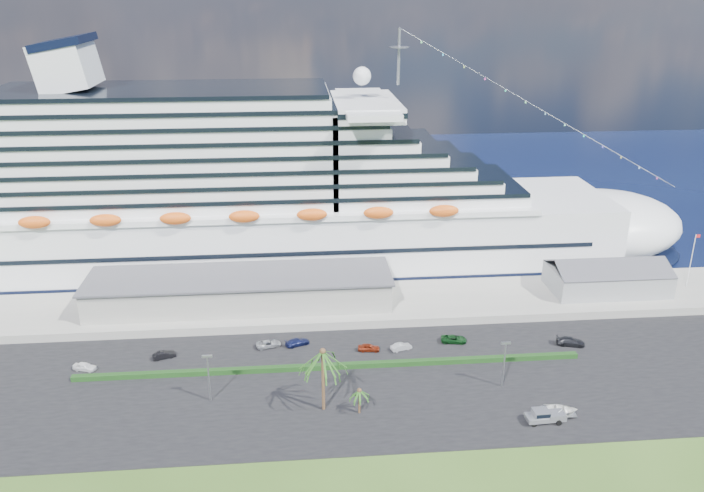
{
  "coord_description": "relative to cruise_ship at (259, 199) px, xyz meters",
  "views": [
    {
      "loc": [
        -13.66,
        -87.71,
        62.86
      ],
      "look_at": [
        -3.2,
        30.0,
        17.5
      ],
      "focal_mm": 35.0,
      "sensor_mm": 36.0,
      "label": 1
    }
  ],
  "objects": [
    {
      "name": "water",
      "position": [
        21.53,
        66.0,
        -16.68
      ],
      "size": [
        420.0,
        160.0,
        0.02
      ],
      "primitive_type": "cube",
      "color": "black",
      "rests_on": "ground"
    },
    {
      "name": "parked_car_2",
      "position": [
        2.41,
        -39.35,
        -15.94
      ],
      "size": [
        4.92,
        3.19,
        1.26
      ],
      "primitive_type": "imported",
      "rotation": [
        0.0,
        0.0,
        1.83
      ],
      "color": "#9DA0A6",
      "rests_on": "asphalt_lot"
    },
    {
      "name": "parked_car_5",
      "position": [
        26.61,
        -42.62,
        -15.93
      ],
      "size": [
        4.18,
        2.55,
        1.3
      ],
      "primitive_type": "imported",
      "rotation": [
        0.0,
        0.0,
        1.89
      ],
      "color": "#B0B2B7",
      "rests_on": "asphalt_lot"
    },
    {
      "name": "parked_car_7",
      "position": [
        58.14,
        -43.65,
        -15.82
      ],
      "size": [
        5.56,
        3.39,
        1.51
      ],
      "primitive_type": "imported",
      "rotation": [
        0.0,
        0.0,
        1.31
      ],
      "color": "black",
      "rests_on": "asphalt_lot"
    },
    {
      "name": "port_shed",
      "position": [
        73.53,
        -24.0,
        -12.3
      ],
      "size": [
        24.0,
        12.31,
        7.37
      ],
      "color": "gray",
      "rests_on": "wharf"
    },
    {
      "name": "cruise_ship",
      "position": [
        0.0,
        0.0,
        0.0
      ],
      "size": [
        191.0,
        38.0,
        54.0
      ],
      "color": "silver",
      "rests_on": "ground"
    },
    {
      "name": "flagpole",
      "position": [
        91.57,
        -24.0,
        -8.43
      ],
      "size": [
        1.08,
        0.16,
        12.0
      ],
      "color": "silver",
      "rests_on": "wharf"
    },
    {
      "name": "ground",
      "position": [
        21.53,
        -64.0,
        -16.69
      ],
      "size": [
        420.0,
        420.0,
        0.0
      ],
      "primitive_type": "plane",
      "color": "#33501A",
      "rests_on": "ground"
    },
    {
      "name": "palm_short",
      "position": [
        17.03,
        -61.5,
        -13.03
      ],
      "size": [
        3.53,
        3.53,
        4.56
      ],
      "color": "#47301E",
      "rests_on": "ground"
    },
    {
      "name": "parked_car_0",
      "position": [
        -29.14,
        -44.73,
        -15.88
      ],
      "size": [
        4.36,
        2.69,
        1.39
      ],
      "primitive_type": "imported",
      "rotation": [
        0.0,
        0.0,
        1.29
      ],
      "color": "white",
      "rests_on": "asphalt_lot"
    },
    {
      "name": "asphalt_lot",
      "position": [
        21.53,
        -53.0,
        -16.63
      ],
      "size": [
        140.0,
        38.0,
        0.12
      ],
      "primitive_type": "cube",
      "color": "black",
      "rests_on": "ground"
    },
    {
      "name": "wharf",
      "position": [
        21.53,
        -24.0,
        -15.79
      ],
      "size": [
        240.0,
        20.0,
        1.8
      ],
      "primitive_type": "cube",
      "color": "gray",
      "rests_on": "ground"
    },
    {
      "name": "parked_car_3",
      "position": [
        7.7,
        -39.19,
        -15.92
      ],
      "size": [
        4.89,
        3.39,
        1.31
      ],
      "primitive_type": "imported",
      "rotation": [
        0.0,
        0.0,
        1.95
      ],
      "color": "#131945",
      "rests_on": "asphalt_lot"
    },
    {
      "name": "pickup_truck",
      "position": [
        44.99,
        -66.39,
        -15.41
      ],
      "size": [
        6.12,
        2.49,
        2.13
      ],
      "color": "black",
      "rests_on": "asphalt_lot"
    },
    {
      "name": "boat_trailer",
      "position": [
        47.7,
        -65.38,
        -15.35
      ],
      "size": [
        6.53,
        4.5,
        1.84
      ],
      "color": "gray",
      "rests_on": "asphalt_lot"
    },
    {
      "name": "parked_car_6",
      "position": [
        36.85,
        -40.64,
        -15.91
      ],
      "size": [
        5.11,
        2.98,
        1.34
      ],
      "primitive_type": "imported",
      "rotation": [
        0.0,
        0.0,
        1.4
      ],
      "color": "#0E3A15",
      "rests_on": "asphalt_lot"
    },
    {
      "name": "palm_tall",
      "position": [
        11.53,
        -60.0,
        -7.49
      ],
      "size": [
        8.82,
        8.82,
        11.13
      ],
      "color": "#47301E",
      "rests_on": "ground"
    },
    {
      "name": "lamp_post_left",
      "position": [
        -6.47,
        -56.0,
        -11.35
      ],
      "size": [
        1.6,
        0.35,
        8.27
      ],
      "color": "gray",
      "rests_on": "asphalt_lot"
    },
    {
      "name": "lamp_post_right",
      "position": [
        41.53,
        -56.0,
        -11.35
      ],
      "size": [
        1.6,
        0.35,
        8.27
      ],
      "color": "gray",
      "rests_on": "asphalt_lot"
    },
    {
      "name": "parked_car_4",
      "position": [
        20.66,
        -42.44,
        -15.9
      ],
      "size": [
        4.13,
        2.05,
        1.35
      ],
      "primitive_type": "imported",
      "rotation": [
        0.0,
        0.0,
        1.45
      ],
      "color": "maroon",
      "rests_on": "asphalt_lot"
    },
    {
      "name": "terminal_building",
      "position": [
        -3.47,
        -24.0,
        -11.68
      ],
      "size": [
        61.0,
        15.0,
        6.3
      ],
      "color": "gray",
      "rests_on": "wharf"
    },
    {
      "name": "hedge",
      "position": [
        13.53,
        -48.0,
        -16.12
      ],
      "size": [
        88.0,
        1.1,
        0.9
      ],
      "primitive_type": "cube",
      "color": "black",
      "rests_on": "asphalt_lot"
    },
    {
      "name": "parked_car_1",
      "position": [
        -16.12,
        -41.77,
        -15.91
      ],
      "size": [
        4.25,
        2.64,
        1.32
      ],
      "primitive_type": "imported",
      "rotation": [
        0.0,
        0.0,
        1.91
      ],
      "color": "black",
      "rests_on": "asphalt_lot"
    }
  ]
}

